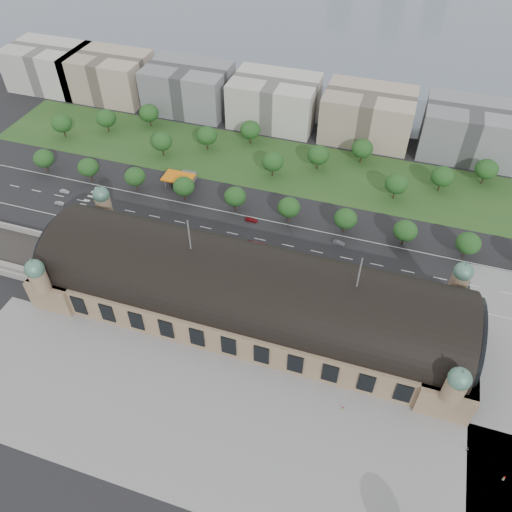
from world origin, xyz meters
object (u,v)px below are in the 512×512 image
(traffic_car_1, at_px, (65,191))
(traffic_car_2, at_px, (101,215))
(traffic_car_6, at_px, (440,295))
(pedestrian_2, at_px, (468,449))
(traffic_car_3, at_px, (251,220))
(parked_car_0, at_px, (107,233))
(bus_west, at_px, (259,247))
(pedestrian_5, at_px, (504,478))
(parked_car_6, at_px, (169,241))
(petrol_station, at_px, (184,177))
(traffic_car_0, at_px, (59,203))
(parked_car_3, at_px, (187,250))
(parked_car_1, at_px, (159,239))
(parked_car_5, at_px, (210,258))
(traffic_car_5, at_px, (339,243))
(pedestrian_0, at_px, (343,409))
(traffic_car_4, at_px, (309,262))
(bus_east, at_px, (343,268))
(bus_mid, at_px, (334,272))
(parked_car_4, at_px, (134,240))
(parked_car_2, at_px, (138,234))

(traffic_car_1, relative_size, traffic_car_2, 0.89)
(traffic_car_6, distance_m, pedestrian_2, 58.22)
(traffic_car_3, relative_size, parked_car_0, 1.12)
(traffic_car_6, distance_m, bus_west, 70.97)
(parked_car_0, xyz_separation_m, bus_west, (62.94, 10.66, 0.74))
(pedestrian_5, bearing_deg, traffic_car_6, -169.03)
(parked_car_6, height_order, pedestrian_2, pedestrian_2)
(petrol_station, distance_m, bus_west, 57.85)
(traffic_car_0, relative_size, parked_car_3, 1.15)
(parked_car_1, relative_size, parked_car_5, 1.04)
(parked_car_5, xyz_separation_m, parked_car_6, (-19.91, 4.00, 0.04))
(traffic_car_5, distance_m, pedestrian_0, 74.12)
(traffic_car_6, bearing_deg, traffic_car_4, -86.52)
(traffic_car_5, relative_size, bus_west, 0.44)
(traffic_car_3, height_order, bus_east, bus_east)
(traffic_car_2, bearing_deg, parked_car_3, 85.91)
(parked_car_0, distance_m, parked_car_1, 22.48)
(parked_car_0, bearing_deg, pedestrian_2, 43.73)
(parked_car_0, height_order, parked_car_3, parked_car_0)
(bus_mid, distance_m, bus_east, 4.60)
(traffic_car_1, distance_m, parked_car_6, 61.67)
(traffic_car_6, relative_size, bus_east, 0.51)
(parked_car_0, distance_m, parked_car_5, 46.35)
(petrol_station, bearing_deg, traffic_car_0, -144.92)
(traffic_car_5, height_order, bus_east, bus_east)
(bus_west, relative_size, pedestrian_5, 5.74)
(parked_car_5, bearing_deg, parked_car_4, -128.25)
(parked_car_6, bearing_deg, parked_car_5, 46.89)
(parked_car_2, distance_m, parked_car_3, 23.29)
(parked_car_1, height_order, bus_west, bus_west)
(bus_mid, bearing_deg, parked_car_3, 95.44)
(traffic_car_6, distance_m, parked_car_6, 107.43)
(parked_car_3, distance_m, pedestrian_2, 120.12)
(traffic_car_2, relative_size, pedestrian_2, 3.04)
(traffic_car_4, bearing_deg, parked_car_6, -90.92)
(traffic_car_6, relative_size, pedestrian_2, 3.38)
(petrol_station, height_order, parked_car_3, petrol_station)
(parked_car_5, distance_m, pedestrian_2, 110.15)
(bus_east, bearing_deg, traffic_car_2, 90.19)
(traffic_car_2, bearing_deg, traffic_car_6, 96.40)
(parked_car_6, relative_size, pedestrian_0, 3.27)
(traffic_car_2, xyz_separation_m, traffic_car_4, (92.42, -0.68, 0.01))
(parked_car_0, distance_m, parked_car_4, 12.80)
(parked_car_3, distance_m, parked_car_5, 10.61)
(traffic_car_0, relative_size, traffic_car_5, 0.93)
(bus_mid, relative_size, pedestrian_5, 7.00)
(traffic_car_0, bearing_deg, traffic_car_2, 86.67)
(bus_east, height_order, pedestrian_0, bus_east)
(traffic_car_0, height_order, bus_east, bus_east)
(traffic_car_0, relative_size, traffic_car_1, 0.99)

